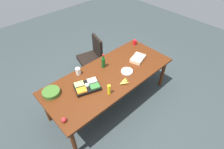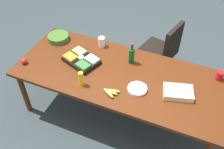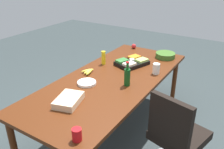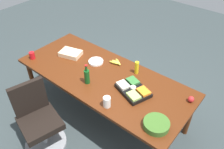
# 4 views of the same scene
# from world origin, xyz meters

# --- Properties ---
(ground_plane) EXTENTS (10.00, 10.00, 0.00)m
(ground_plane) POSITION_xyz_m (0.00, 0.00, 0.00)
(ground_plane) COLOR #313B3C
(conference_table) EXTENTS (2.52, 1.07, 0.75)m
(conference_table) POSITION_xyz_m (0.00, 0.00, 0.69)
(conference_table) COLOR #4F220D
(conference_table) RESTS_ON ground
(office_chair) EXTENTS (0.59, 0.59, 0.96)m
(office_chair) POSITION_xyz_m (0.28, 0.95, 0.38)
(office_chair) COLOR gray
(office_chair) RESTS_ON ground
(veggie_tray) EXTENTS (0.50, 0.42, 0.09)m
(veggie_tray) POSITION_xyz_m (-0.52, 0.01, 0.79)
(veggie_tray) COLOR black
(veggie_tray) RESTS_ON conference_table
(mayo_jar) EXTENTS (0.10, 0.10, 0.14)m
(mayo_jar) POSITION_xyz_m (-0.42, 0.41, 0.82)
(mayo_jar) COLOR white
(mayo_jar) RESTS_ON conference_table
(paper_plate_stack) EXTENTS (0.27, 0.27, 0.03)m
(paper_plate_stack) POSITION_xyz_m (0.28, -0.17, 0.77)
(paper_plate_stack) COLOR white
(paper_plate_stack) RESTS_ON conference_table
(wine_bottle) EXTENTS (0.09, 0.09, 0.29)m
(wine_bottle) POSITION_xyz_m (0.06, 0.25, 0.86)
(wine_bottle) COLOR #114B1A
(wine_bottle) RESTS_ON conference_table
(red_solo_cup) EXTENTS (0.09, 0.09, 0.11)m
(red_solo_cup) POSITION_xyz_m (1.11, 0.37, 0.81)
(red_solo_cup) COLOR red
(red_solo_cup) RESTS_ON conference_table
(banana_bunch) EXTENTS (0.20, 0.14, 0.04)m
(banana_bunch) POSITION_xyz_m (0.03, -0.34, 0.78)
(banana_bunch) COLOR gold
(banana_bunch) RESTS_ON conference_table
(apple_red) EXTENTS (0.10, 0.10, 0.08)m
(apple_red) POSITION_xyz_m (-1.16, -0.30, 0.79)
(apple_red) COLOR red
(apple_red) RESTS_ON conference_table
(sheet_cake) EXTENTS (0.37, 0.30, 0.07)m
(sheet_cake) POSITION_xyz_m (0.72, -0.06, 0.79)
(sheet_cake) COLOR beige
(sheet_cake) RESTS_ON conference_table
(mustard_bottle) EXTENTS (0.06, 0.06, 0.19)m
(mustard_bottle) POSITION_xyz_m (-0.33, -0.34, 0.84)
(mustard_bottle) COLOR yellow
(mustard_bottle) RESTS_ON conference_table
(salad_bowl) EXTENTS (0.29, 0.29, 0.07)m
(salad_bowl) POSITION_xyz_m (-1.03, 0.30, 0.79)
(salad_bowl) COLOR #3A6424
(salad_bowl) RESTS_ON conference_table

